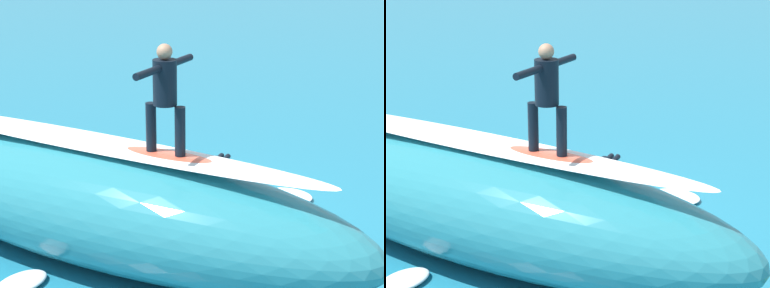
# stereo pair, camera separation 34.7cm
# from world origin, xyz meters

# --- Properties ---
(ground_plane) EXTENTS (120.00, 120.00, 0.00)m
(ground_plane) POSITION_xyz_m (0.00, 0.00, 0.00)
(ground_plane) COLOR teal
(wave_crest) EXTENTS (10.01, 3.70, 1.96)m
(wave_crest) POSITION_xyz_m (0.64, 2.08, 0.98)
(wave_crest) COLOR teal
(wave_crest) RESTS_ON ground_plane
(wave_foam_lip) EXTENTS (8.36, 1.91, 0.08)m
(wave_foam_lip) POSITION_xyz_m (0.64, 2.08, 2.00)
(wave_foam_lip) COLOR white
(wave_foam_lip) RESTS_ON wave_crest
(surfboard_riding) EXTENTS (1.97, 0.67, 0.09)m
(surfboard_riding) POSITION_xyz_m (-0.77, 2.26, 2.00)
(surfboard_riding) COLOR #E0563D
(surfboard_riding) RESTS_ON wave_crest
(surfer_riding) EXTENTS (0.65, 1.56, 1.64)m
(surfer_riding) POSITION_xyz_m (-0.77, 2.26, 3.00)
(surfer_riding) COLOR black
(surfer_riding) RESTS_ON surfboard_riding
(surfboard_paddling) EXTENTS (0.60, 2.06, 0.09)m
(surfboard_paddling) POSITION_xyz_m (0.21, -2.10, 0.05)
(surfboard_paddling) COLOR #EAE5C6
(surfboard_paddling) RESTS_ON ground_plane
(surfer_paddling) EXTENTS (0.32, 1.56, 0.28)m
(surfer_paddling) POSITION_xyz_m (0.21, -2.21, 0.21)
(surfer_paddling) COLOR black
(surfer_paddling) RESTS_ON surfboard_paddling
(foam_patch_near) EXTENTS (0.76, 1.01, 0.14)m
(foam_patch_near) POSITION_xyz_m (1.14, 3.44, 0.07)
(foam_patch_near) COLOR white
(foam_patch_near) RESTS_ON ground_plane
(foam_patch_mid) EXTENTS (1.04, 0.82, 0.12)m
(foam_patch_mid) POSITION_xyz_m (-1.65, -1.54, 0.06)
(foam_patch_mid) COLOR white
(foam_patch_mid) RESTS_ON ground_plane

